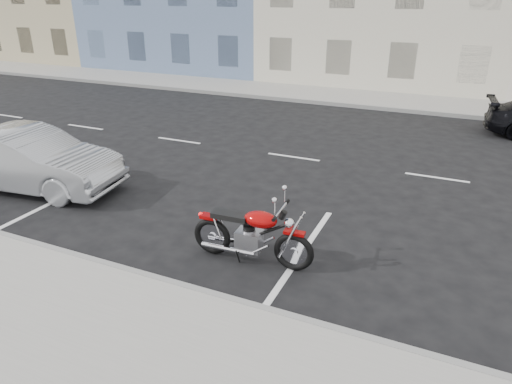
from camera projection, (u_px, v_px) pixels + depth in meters
ground at (361, 167)px, 12.72m from camera, size 120.00×120.00×0.00m
sidewalk_far at (297, 92)px, 21.84m from camera, size 80.00×3.40×0.15m
curb_near at (21, 242)px, 8.73m from camera, size 80.00×0.12×0.16m
curb_far at (284, 99)px, 20.42m from camera, size 80.00×0.12×0.16m
motorcycle at (296, 244)px, 7.78m from camera, size 2.28×0.75×1.14m
sedan_silver at (29, 160)px, 11.04m from camera, size 4.69×2.15×1.49m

